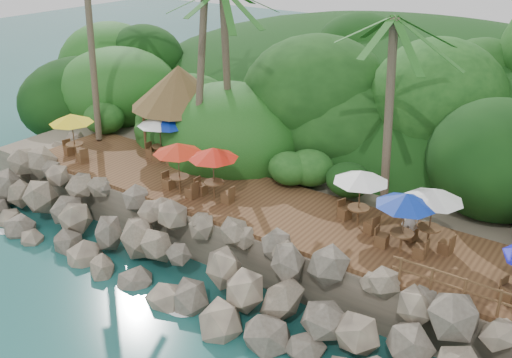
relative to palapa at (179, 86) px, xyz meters
The scene contains 11 objects.
ground 12.93m from the palapa, 52.00° to the right, with size 140.00×140.00×0.00m, color #19514F.
land_base 10.98m from the palapa, 44.05° to the left, with size 32.00×25.20×2.10m, color gray.
jungle_hill 17.07m from the palapa, 63.67° to the left, with size 44.80×28.00×15.40m, color #143811.
seawall 11.08m from the palapa, 44.97° to the right, with size 29.00×4.00×2.30m, color gray, non-canonical shape.
terrace 8.56m from the palapa, 23.61° to the right, with size 26.00×5.00×0.20m, color brown.
jungle_foliage 10.90m from the palapa, 39.59° to the left, with size 44.00×16.00×12.00m, color #143811, non-canonical shape.
foam_line 12.71m from the palapa, 51.06° to the right, with size 25.20×0.80×0.06m.
palapa is the anchor object (origin of this frame).
dining_clusters 8.20m from the palapa, 24.10° to the right, with size 24.76×5.11×2.46m.
railing 19.17m from the palapa, 16.75° to the right, with size 7.20×0.10×1.00m.
waiter 14.42m from the palapa, 10.01° to the right, with size 0.69×0.45×1.88m, color white.
Camera 1 is at (13.43, -13.19, 13.94)m, focal length 40.94 mm.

